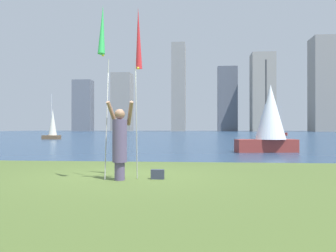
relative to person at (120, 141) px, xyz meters
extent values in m
cube|color=navy|center=(-0.08, 62.58, -0.95)|extent=(120.00, 116.22, 0.12)
cube|color=#232D14|center=(-0.08, 4.46, -0.91)|extent=(120.00, 0.70, 0.02)
cylinder|color=#594C72|center=(0.00, -0.01, -0.68)|extent=(0.23, 0.23, 0.41)
cylinder|color=#594C72|center=(0.00, -0.01, 0.01)|extent=(0.33, 0.33, 0.97)
sphere|color=#936B51|center=(0.00, -0.01, 0.61)|extent=(0.24, 0.24, 0.24)
cylinder|color=#936B51|center=(-0.21, 0.13, 0.64)|extent=(0.24, 0.38, 0.56)
cylinder|color=#936B51|center=(0.21, 0.13, 0.64)|extent=(0.24, 0.38, 0.56)
cylinder|color=#B2B2B7|center=(-0.35, 0.19, 0.53)|extent=(0.02, 0.36, 2.81)
cone|color=green|center=(-0.35, -0.22, 2.50)|extent=(0.16, 0.29, 1.14)
sphere|color=yellow|center=(-0.35, -0.15, 1.94)|extent=(0.06, 0.06, 0.06)
cylinder|color=#B2B2B7|center=(0.35, 0.19, 0.42)|extent=(0.02, 0.24, 2.60)
cone|color=red|center=(0.35, 0.47, 2.45)|extent=(0.16, 0.28, 1.46)
sphere|color=yellow|center=(0.35, 0.41, 1.72)|extent=(0.06, 0.06, 0.06)
cube|color=#33384C|center=(0.84, 0.26, -0.78)|extent=(0.30, 0.15, 0.22)
cube|color=maroon|center=(13.54, 47.32, -0.67)|extent=(2.00, 1.42, 0.43)
cylinder|color=silver|center=(13.54, 47.32, 1.53)|extent=(0.06, 0.06, 3.98)
cube|color=brown|center=(-13.29, 27.52, -0.69)|extent=(1.67, 0.98, 0.40)
cylinder|color=silver|center=(-13.29, 27.52, 1.59)|extent=(0.06, 0.06, 4.17)
cone|color=silver|center=(-13.16, 27.52, 0.84)|extent=(0.83, 0.83, 2.65)
cube|color=maroon|center=(4.96, 9.85, -0.58)|extent=(3.04, 1.39, 0.62)
cylinder|color=#47474C|center=(4.96, 9.85, 1.66)|extent=(0.09, 0.09, 3.86)
cone|color=white|center=(5.18, 9.89, 1.06)|extent=(1.70, 1.70, 2.65)
cube|color=slate|center=(-34.44, 100.96, 6.94)|extent=(5.71, 4.28, 15.65)
cube|color=gray|center=(-22.74, 103.26, 8.04)|extent=(5.98, 6.13, 17.86)
cube|color=gray|center=(-5.23, 104.47, 12.54)|extent=(4.09, 7.09, 26.86)
cube|color=#565B66|center=(9.72, 105.37, 9.05)|extent=(5.98, 3.48, 19.87)
cube|color=gray|center=(19.53, 100.55, 10.47)|extent=(6.65, 6.66, 22.71)
cube|color=gray|center=(37.14, 100.10, 12.57)|extent=(7.93, 7.78, 26.92)
camera|label=1|loc=(1.86, -8.18, 0.32)|focal=39.12mm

